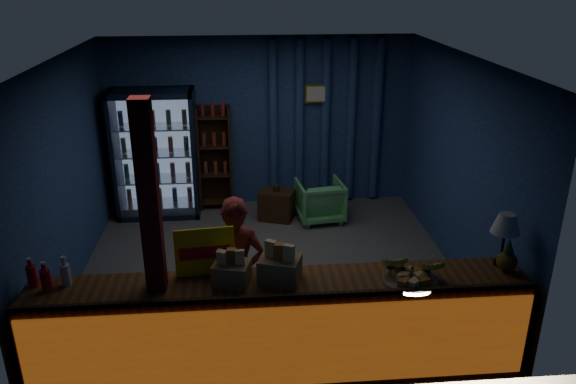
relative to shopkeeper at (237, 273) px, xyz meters
name	(u,v)px	position (x,y,z in m)	size (l,w,h in m)	color
ground	(269,269)	(0.38, 1.39, -0.76)	(4.60, 4.60, 0.00)	#515154
room_walls	(267,149)	(0.38, 1.39, 0.81)	(4.60, 4.60, 4.60)	navy
counter	(280,328)	(0.38, -0.52, -0.29)	(4.40, 0.57, 0.99)	brown
support_post	(154,251)	(-0.67, -0.51, 0.54)	(0.16, 0.16, 2.60)	maroon
beverage_cooler	(157,154)	(-1.17, 3.31, 0.17)	(1.20, 0.62, 1.90)	black
bottle_shelf	(215,158)	(-0.32, 3.45, 0.03)	(0.50, 0.28, 1.60)	#3D2013
curtain_folds	(325,122)	(1.38, 3.53, 0.54)	(1.74, 0.14, 2.50)	navy
framed_picture	(317,94)	(1.23, 3.49, 0.99)	(0.36, 0.04, 0.28)	gold
shopkeeper	(237,273)	(0.00, 0.00, 0.00)	(0.56, 0.36, 1.52)	maroon
green_chair	(320,201)	(1.21, 2.81, -0.46)	(0.65, 0.67, 0.61)	#60C073
side_table	(277,205)	(0.58, 2.89, -0.54)	(0.58, 0.50, 0.53)	#3D2013
yellow_sign	(205,252)	(-0.27, -0.29, 0.40)	(0.54, 0.16, 0.42)	yellow
soda_bottles	(48,276)	(-1.60, -0.42, 0.30)	(0.36, 0.16, 0.27)	red
snack_box_left	(232,271)	(-0.04, -0.49, 0.30)	(0.36, 0.32, 0.32)	#AC8553
snack_box_centre	(280,267)	(0.38, -0.48, 0.32)	(0.41, 0.38, 0.36)	#AC8553
pastry_tray	(410,279)	(1.51, -0.60, 0.21)	(0.49, 0.49, 0.08)	silver
banana_bunches	(410,264)	(1.55, -0.46, 0.28)	(0.57, 0.32, 0.19)	gold
table_lamp	(506,225)	(2.43, -0.38, 0.59)	(0.26, 0.26, 0.51)	black
pineapple	(507,258)	(2.43, -0.50, 0.32)	(0.18, 0.18, 0.31)	olive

